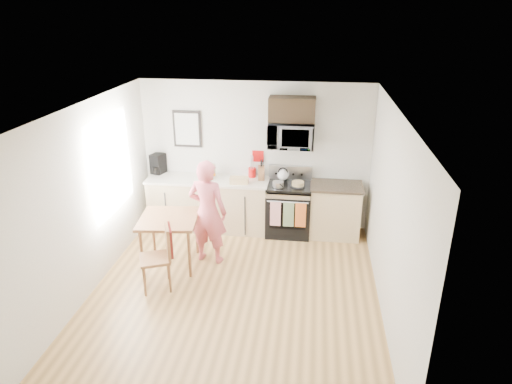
# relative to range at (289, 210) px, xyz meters

# --- Properties ---
(floor) EXTENTS (4.60, 4.60, 0.00)m
(floor) POSITION_rel_range_xyz_m (-0.63, -1.98, -0.44)
(floor) COLOR olive
(floor) RESTS_ON ground
(back_wall) EXTENTS (4.00, 0.04, 2.60)m
(back_wall) POSITION_rel_range_xyz_m (-0.63, 0.32, 0.86)
(back_wall) COLOR beige
(back_wall) RESTS_ON floor
(front_wall) EXTENTS (4.00, 0.04, 2.60)m
(front_wall) POSITION_rel_range_xyz_m (-0.63, -4.28, 0.86)
(front_wall) COLOR beige
(front_wall) RESTS_ON floor
(left_wall) EXTENTS (0.04, 4.60, 2.60)m
(left_wall) POSITION_rel_range_xyz_m (-2.63, -1.98, 0.86)
(left_wall) COLOR beige
(left_wall) RESTS_ON floor
(right_wall) EXTENTS (0.04, 4.60, 2.60)m
(right_wall) POSITION_rel_range_xyz_m (1.37, -1.98, 0.86)
(right_wall) COLOR beige
(right_wall) RESTS_ON floor
(ceiling) EXTENTS (4.00, 4.60, 0.04)m
(ceiling) POSITION_rel_range_xyz_m (-0.63, -1.98, 2.16)
(ceiling) COLOR silver
(ceiling) RESTS_ON back_wall
(window) EXTENTS (0.06, 1.40, 1.50)m
(window) POSITION_rel_range_xyz_m (-2.59, -1.18, 1.11)
(window) COLOR white
(window) RESTS_ON left_wall
(cabinet_left) EXTENTS (2.10, 0.60, 0.90)m
(cabinet_left) POSITION_rel_range_xyz_m (-1.43, 0.02, 0.01)
(cabinet_left) COLOR #D8BF8A
(cabinet_left) RESTS_ON floor
(countertop_left) EXTENTS (2.14, 0.64, 0.04)m
(countertop_left) POSITION_rel_range_xyz_m (-1.43, 0.02, 0.48)
(countertop_left) COLOR beige
(countertop_left) RESTS_ON cabinet_left
(cabinet_right) EXTENTS (0.84, 0.60, 0.90)m
(cabinet_right) POSITION_rel_range_xyz_m (0.80, 0.02, 0.01)
(cabinet_right) COLOR #D8BF8A
(cabinet_right) RESTS_ON floor
(countertop_right) EXTENTS (0.88, 0.64, 0.04)m
(countertop_right) POSITION_rel_range_xyz_m (0.80, 0.02, 0.48)
(countertop_right) COLOR black
(countertop_right) RESTS_ON cabinet_right
(range) EXTENTS (0.76, 0.70, 1.16)m
(range) POSITION_rel_range_xyz_m (0.00, 0.00, 0.00)
(range) COLOR black
(range) RESTS_ON floor
(microwave) EXTENTS (0.76, 0.51, 0.42)m
(microwave) POSITION_rel_range_xyz_m (-0.00, 0.10, 1.32)
(microwave) COLOR #A5A5A9
(microwave) RESTS_ON back_wall
(upper_cabinet) EXTENTS (0.76, 0.35, 0.40)m
(upper_cabinet) POSITION_rel_range_xyz_m (-0.00, 0.15, 1.74)
(upper_cabinet) COLOR black
(upper_cabinet) RESTS_ON back_wall
(wall_art) EXTENTS (0.50, 0.04, 0.65)m
(wall_art) POSITION_rel_range_xyz_m (-1.83, 0.30, 1.31)
(wall_art) COLOR black
(wall_art) RESTS_ON back_wall
(wall_trivet) EXTENTS (0.20, 0.02, 0.20)m
(wall_trivet) POSITION_rel_range_xyz_m (-0.58, 0.31, 0.86)
(wall_trivet) COLOR #AF0F0F
(wall_trivet) RESTS_ON back_wall
(person) EXTENTS (0.67, 0.50, 1.66)m
(person) POSITION_rel_range_xyz_m (-1.18, -1.10, 0.40)
(person) COLOR #CD384D
(person) RESTS_ON floor
(dining_table) EXTENTS (0.85, 0.85, 0.80)m
(dining_table) POSITION_rel_range_xyz_m (-1.73, -1.31, 0.27)
(dining_table) COLOR brown
(dining_table) RESTS_ON floor
(chair) EXTENTS (0.57, 0.54, 0.97)m
(chair) POSITION_rel_range_xyz_m (-1.62, -1.90, 0.19)
(chair) COLOR brown
(chair) RESTS_ON floor
(knife_block) EXTENTS (0.13, 0.17, 0.24)m
(knife_block) POSITION_rel_range_xyz_m (-0.50, 0.12, 0.62)
(knife_block) COLOR brown
(knife_block) RESTS_ON countertop_left
(utensil_crock) EXTENTS (0.13, 0.13, 0.40)m
(utensil_crock) POSITION_rel_range_xyz_m (-0.68, 0.23, 0.66)
(utensil_crock) COLOR #AF0F0F
(utensil_crock) RESTS_ON countertop_left
(fruit_bowl) EXTENTS (0.27, 0.27, 0.10)m
(fruit_bowl) POSITION_rel_range_xyz_m (-1.39, 0.07, 0.54)
(fruit_bowl) COLOR white
(fruit_bowl) RESTS_ON countertop_left
(milk_carton) EXTENTS (0.11, 0.11, 0.25)m
(milk_carton) POSITION_rel_range_xyz_m (-1.37, 0.10, 0.63)
(milk_carton) COLOR tan
(milk_carton) RESTS_ON countertop_left
(coffee_maker) EXTENTS (0.27, 0.33, 0.36)m
(coffee_maker) POSITION_rel_range_xyz_m (-2.38, 0.20, 0.67)
(coffee_maker) COLOR black
(coffee_maker) RESTS_ON countertop_left
(bread_bag) EXTENTS (0.32, 0.16, 0.11)m
(bread_bag) POSITION_rel_range_xyz_m (-0.85, -0.13, 0.56)
(bread_bag) COLOR tan
(bread_bag) RESTS_ON countertop_left
(cake) EXTENTS (0.25, 0.25, 0.08)m
(cake) POSITION_rel_range_xyz_m (0.15, -0.09, 0.53)
(cake) COLOR black
(cake) RESTS_ON range
(kettle) EXTENTS (0.19, 0.19, 0.24)m
(kettle) POSITION_rel_range_xyz_m (-0.13, 0.16, 0.59)
(kettle) COLOR white
(kettle) RESTS_ON range
(pot) EXTENTS (0.19, 0.30, 0.09)m
(pot) POSITION_rel_range_xyz_m (-0.18, -0.16, 0.54)
(pot) COLOR #A5A5A9
(pot) RESTS_ON range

